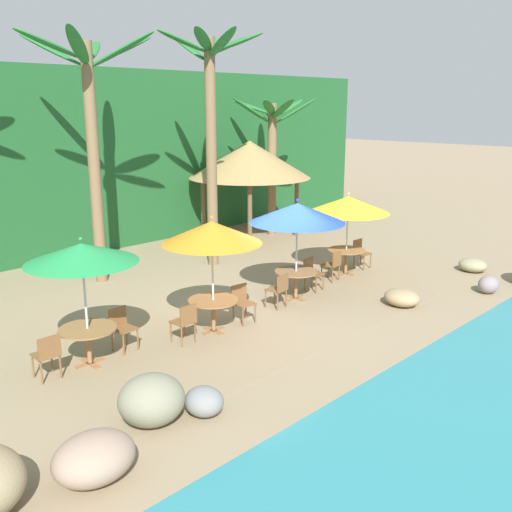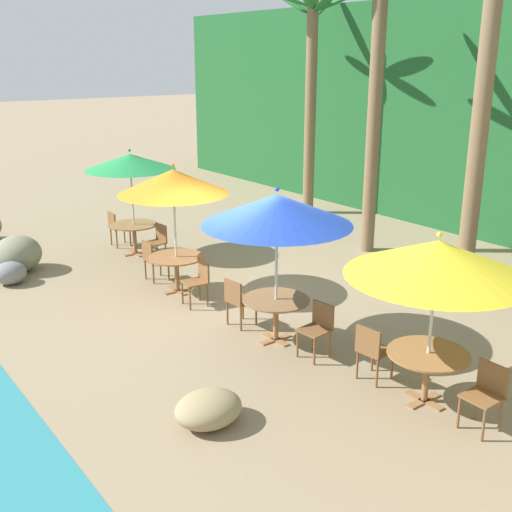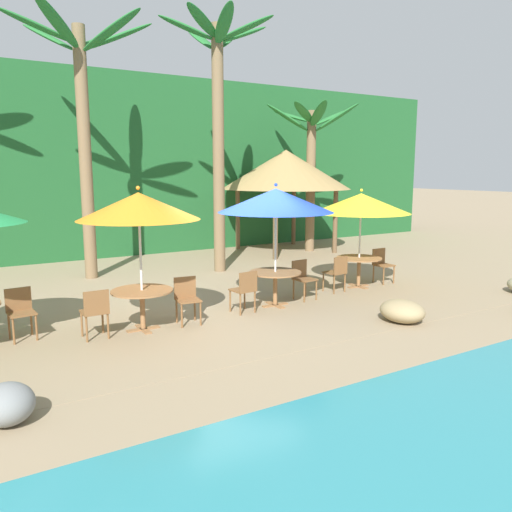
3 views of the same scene
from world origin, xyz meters
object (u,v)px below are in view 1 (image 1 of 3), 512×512
object	(u,v)px
umbrella_yellow	(348,205)
chair_yellow_inland	(333,264)
chair_orange_inland	(185,320)
chair_yellow_seaward	(360,251)
dining_table_yellow	(346,254)
palm_tree_second	(91,117)
dining_table_blue	(296,276)
palm_tree_third	(211,111)
palm_tree_fourth	(272,139)
palapa_hut	(250,160)
umbrella_orange	(212,232)
chair_orange_seaward	(242,300)
chair_blue_inland	(279,288)
umbrella_blue	(297,213)
chair_green_seaward	(121,325)
chair_green_inland	(48,354)
dining_table_green	(88,334)
umbrella_green	(82,253)
dining_table_orange	(213,305)
chair_blue_seaward	(312,272)

from	to	relation	value
umbrella_yellow	chair_yellow_inland	world-z (taller)	umbrella_yellow
chair_orange_inland	chair_yellow_seaward	size ratio (longest dim) A/B	1.00
dining_table_yellow	palm_tree_second	world-z (taller)	palm_tree_second
umbrella_yellow	dining_table_blue	bearing A→B (deg)	-171.35
chair_yellow_seaward	palm_tree_third	distance (m)	6.11
palm_tree_fourth	palapa_hut	bearing A→B (deg)	151.95
umbrella_orange	chair_yellow_seaward	size ratio (longest dim) A/B	2.97
chair_yellow_inland	palm_tree_second	world-z (taller)	palm_tree_second
chair_orange_seaward	chair_blue_inland	distance (m)	1.26
umbrella_orange	umbrella_blue	world-z (taller)	umbrella_blue
umbrella_blue	dining_table_yellow	xyz separation A→B (m)	(2.74, 0.42, -1.62)
chair_green_seaward	palm_tree_second	xyz separation A→B (m)	(2.26, 4.49, 3.99)
chair_green_inland	chair_yellow_inland	xyz separation A→B (m)	(8.48, 0.01, 0.00)
chair_green_seaward	palapa_hut	distance (m)	11.13
palm_tree_fourth	palm_tree_second	bearing A→B (deg)	-174.73
chair_orange_seaward	palm_tree_third	distance (m)	6.54
dining_table_green	chair_blue_inland	bearing A→B (deg)	-5.48
chair_green_seaward	umbrella_orange	world-z (taller)	umbrella_orange
chair_blue_inland	palm_tree_third	size ratio (longest dim) A/B	0.13
chair_blue_inland	dining_table_green	bearing A→B (deg)	174.52
dining_table_green	chair_orange_seaward	bearing A→B (deg)	-7.42
umbrella_green	palapa_hut	bearing A→B (deg)	29.66
umbrella_orange	palm_tree_third	size ratio (longest dim) A/B	0.37
chair_orange_seaward	chair_yellow_inland	size ratio (longest dim) A/B	1.00
chair_green_inland	dining_table_yellow	distance (m)	9.32
chair_yellow_seaward	palapa_hut	bearing A→B (deg)	81.38
chair_green_seaward	chair_yellow_seaward	size ratio (longest dim) A/B	1.00
dining_table_green	dining_table_blue	size ratio (longest dim) A/B	1.00
palm_tree_fourth	dining_table_blue	bearing A→B (deg)	-132.55
chair_yellow_seaward	palm_tree_second	world-z (taller)	palm_tree_second
dining_table_yellow	palm_tree_second	bearing A→B (deg)	139.84
dining_table_blue	chair_blue_inland	distance (m)	0.86
umbrella_orange	chair_green_seaward	bearing A→B (deg)	162.27
dining_table_blue	palm_tree_second	world-z (taller)	palm_tree_second
dining_table_orange	dining_table_blue	size ratio (longest dim) A/B	1.00
dining_table_green	umbrella_yellow	distance (m)	8.59
umbrella_orange	chair_blue_inland	distance (m)	2.73
umbrella_green	umbrella_blue	bearing A→B (deg)	-2.96
dining_table_green	umbrella_orange	world-z (taller)	umbrella_orange
chair_orange_inland	chair_blue_inland	world-z (taller)	same
umbrella_blue	chair_blue_seaward	distance (m)	1.92
chair_orange_seaward	chair_blue_seaward	xyz separation A→B (m)	(2.94, 0.35, 0.00)
palapa_hut	chair_yellow_seaward	bearing A→B (deg)	-98.62
palm_tree_third	dining_table_orange	bearing A→B (deg)	-131.77
dining_table_yellow	chair_yellow_seaward	world-z (taller)	chair_yellow_seaward
chair_green_seaward	palm_tree_fourth	distance (m)	11.76
umbrella_blue	dining_table_blue	size ratio (longest dim) A/B	2.36
dining_table_orange	dining_table_yellow	size ratio (longest dim) A/B	1.00
dining_table_orange	dining_table_blue	xyz separation A→B (m)	(2.96, 0.16, 0.00)
dining_table_green	palm_tree_fourth	distance (m)	12.54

